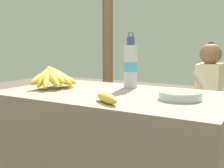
{
  "coord_description": "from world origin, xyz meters",
  "views": [
    {
      "loc": [
        0.77,
        -1.31,
        1.06
      ],
      "look_at": [
        -0.03,
        0.05,
        0.84
      ],
      "focal_mm": 45.0,
      "sensor_mm": 36.0,
      "label": 1
    }
  ],
  "objects_px": {
    "banana_bunch_green": "(134,100)",
    "wooden_bench": "(176,116)",
    "serving_bowl": "(180,95)",
    "banana_bunch_ripe": "(53,77)",
    "loose_banana_front": "(107,98)",
    "seated_vendor": "(204,92)",
    "water_bottle": "(131,65)",
    "support_post_near": "(108,27)"
  },
  "relations": [
    {
      "from": "serving_bowl",
      "to": "banana_bunch_green",
      "type": "height_order",
      "value": "serving_bowl"
    },
    {
      "from": "seated_vendor",
      "to": "water_bottle",
      "type": "bearing_deg",
      "value": 78.5
    },
    {
      "from": "loose_banana_front",
      "to": "seated_vendor",
      "type": "height_order",
      "value": "seated_vendor"
    },
    {
      "from": "support_post_near",
      "to": "wooden_bench",
      "type": "bearing_deg",
      "value": -22.2
    },
    {
      "from": "banana_bunch_ripe",
      "to": "banana_bunch_green",
      "type": "height_order",
      "value": "banana_bunch_ripe"
    },
    {
      "from": "seated_vendor",
      "to": "loose_banana_front",
      "type": "bearing_deg",
      "value": 84.96
    },
    {
      "from": "serving_bowl",
      "to": "seated_vendor",
      "type": "relative_size",
      "value": 0.19
    },
    {
      "from": "water_bottle",
      "to": "support_post_near",
      "type": "distance_m",
      "value": 2.04
    },
    {
      "from": "wooden_bench",
      "to": "banana_bunch_ripe",
      "type": "bearing_deg",
      "value": -102.56
    },
    {
      "from": "serving_bowl",
      "to": "water_bottle",
      "type": "relative_size",
      "value": 0.6
    },
    {
      "from": "banana_bunch_ripe",
      "to": "seated_vendor",
      "type": "height_order",
      "value": "seated_vendor"
    },
    {
      "from": "seated_vendor",
      "to": "banana_bunch_green",
      "type": "distance_m",
      "value": 0.76
    },
    {
      "from": "water_bottle",
      "to": "support_post_near",
      "type": "xyz_separation_m",
      "value": [
        -1.17,
        1.64,
        0.36
      ]
    },
    {
      "from": "banana_bunch_ripe",
      "to": "loose_banana_front",
      "type": "distance_m",
      "value": 0.56
    },
    {
      "from": "banana_bunch_green",
      "to": "wooden_bench",
      "type": "bearing_deg",
      "value": 0.75
    },
    {
      "from": "banana_bunch_green",
      "to": "support_post_near",
      "type": "xyz_separation_m",
      "value": [
        -0.61,
        0.45,
        0.82
      ]
    },
    {
      "from": "banana_bunch_ripe",
      "to": "support_post_near",
      "type": "bearing_deg",
      "value": 111.96
    },
    {
      "from": "serving_bowl",
      "to": "loose_banana_front",
      "type": "height_order",
      "value": "loose_banana_front"
    },
    {
      "from": "seated_vendor",
      "to": "support_post_near",
      "type": "distance_m",
      "value": 1.58
    },
    {
      "from": "banana_bunch_ripe",
      "to": "wooden_bench",
      "type": "relative_size",
      "value": 0.18
    },
    {
      "from": "water_bottle",
      "to": "seated_vendor",
      "type": "relative_size",
      "value": 0.31
    },
    {
      "from": "serving_bowl",
      "to": "seated_vendor",
      "type": "height_order",
      "value": "seated_vendor"
    },
    {
      "from": "wooden_bench",
      "to": "banana_bunch_green",
      "type": "xyz_separation_m",
      "value": [
        -0.47,
        -0.01,
        0.13
      ]
    },
    {
      "from": "serving_bowl",
      "to": "banana_bunch_green",
      "type": "bearing_deg",
      "value": 123.35
    },
    {
      "from": "wooden_bench",
      "to": "seated_vendor",
      "type": "xyz_separation_m",
      "value": [
        0.27,
        -0.03,
        0.28
      ]
    },
    {
      "from": "banana_bunch_ripe",
      "to": "serving_bowl",
      "type": "distance_m",
      "value": 0.78
    },
    {
      "from": "serving_bowl",
      "to": "wooden_bench",
      "type": "xyz_separation_m",
      "value": [
        -0.45,
        1.41,
        -0.48
      ]
    },
    {
      "from": "loose_banana_front",
      "to": "wooden_bench",
      "type": "bearing_deg",
      "value": 96.66
    },
    {
      "from": "serving_bowl",
      "to": "wooden_bench",
      "type": "height_order",
      "value": "serving_bowl"
    },
    {
      "from": "water_bottle",
      "to": "support_post_near",
      "type": "relative_size",
      "value": 0.13
    },
    {
      "from": "water_bottle",
      "to": "wooden_bench",
      "type": "relative_size",
      "value": 0.18
    },
    {
      "from": "loose_banana_front",
      "to": "seated_vendor",
      "type": "xyz_separation_m",
      "value": [
        0.08,
        1.63,
        -0.2
      ]
    },
    {
      "from": "banana_bunch_ripe",
      "to": "loose_banana_front",
      "type": "xyz_separation_m",
      "value": [
        0.52,
        -0.22,
        -0.05
      ]
    },
    {
      "from": "loose_banana_front",
      "to": "wooden_bench",
      "type": "height_order",
      "value": "loose_banana_front"
    },
    {
      "from": "wooden_bench",
      "to": "seated_vendor",
      "type": "distance_m",
      "value": 0.39
    },
    {
      "from": "banana_bunch_ripe",
      "to": "serving_bowl",
      "type": "relative_size",
      "value": 1.67
    },
    {
      "from": "banana_bunch_ripe",
      "to": "loose_banana_front",
      "type": "relative_size",
      "value": 1.9
    },
    {
      "from": "serving_bowl",
      "to": "banana_bunch_green",
      "type": "distance_m",
      "value": 1.72
    },
    {
      "from": "seated_vendor",
      "to": "banana_bunch_green",
      "type": "height_order",
      "value": "seated_vendor"
    },
    {
      "from": "banana_bunch_green",
      "to": "support_post_near",
      "type": "relative_size",
      "value": 0.12
    },
    {
      "from": "support_post_near",
      "to": "loose_banana_front",
      "type": "bearing_deg",
      "value": -58.77
    },
    {
      "from": "serving_bowl",
      "to": "wooden_bench",
      "type": "bearing_deg",
      "value": 107.83
    }
  ]
}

